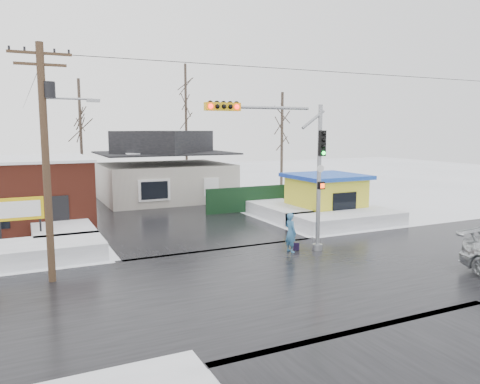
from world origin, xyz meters
name	(u,v)px	position (x,y,z in m)	size (l,w,h in m)	color
ground	(277,279)	(0.00, 0.00, 0.00)	(120.00, 120.00, 0.00)	white
road_ns	(277,279)	(0.00, 0.00, 0.01)	(10.00, 120.00, 0.02)	black
road_ew	(277,279)	(0.00, 0.00, 0.01)	(120.00, 10.00, 0.02)	black
snowbank_nw	(22,253)	(-9.00, 7.00, 0.40)	(7.00, 3.00, 0.80)	white
snowbank_ne	(348,219)	(9.00, 7.00, 0.40)	(7.00, 3.00, 0.80)	white
snowbank_nside_w	(60,228)	(-7.00, 12.00, 0.40)	(3.00, 8.00, 0.80)	white
snowbank_nside_e	(278,209)	(7.00, 12.00, 0.40)	(3.00, 8.00, 0.80)	white
traffic_signal	(292,158)	(2.43, 2.97, 4.54)	(6.05, 0.68, 7.00)	gray
utility_pole	(47,149)	(-7.93, 3.50, 5.11)	(3.15, 0.44, 9.00)	#382619
marquee_sign	(20,211)	(-9.00, 9.49, 1.92)	(2.20, 0.21, 2.55)	black
house	(165,168)	(2.00, 22.00, 2.62)	(10.40, 8.40, 5.76)	#BDB6AA
kiosk	(326,195)	(9.50, 9.99, 1.46)	(4.60, 4.60, 2.88)	yellow
fence	(258,198)	(6.50, 14.00, 0.90)	(8.00, 0.12, 1.80)	black
tree_far_left	(79,103)	(-4.00, 26.00, 7.95)	(3.00, 3.00, 10.00)	#332821
tree_far_mid	(186,90)	(6.00, 28.00, 9.54)	(3.00, 3.00, 12.00)	#332821
tree_far_right	(282,114)	(12.00, 20.00, 7.16)	(3.00, 3.00, 9.00)	#332821
pedestrian	(291,233)	(2.60, 3.23, 0.95)	(0.69, 0.45, 1.90)	teal
shopping_bag	(296,247)	(3.05, 3.41, 0.17)	(0.28, 0.12, 0.35)	black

